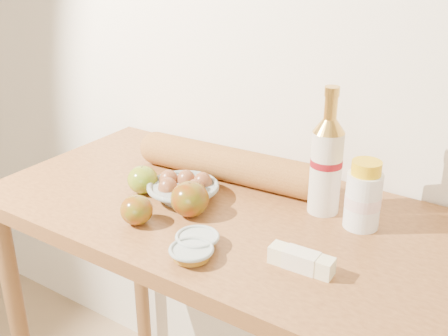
% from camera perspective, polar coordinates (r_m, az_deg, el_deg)
% --- Properties ---
extents(back_wall, '(3.50, 0.02, 2.60)m').
position_cam_1_polar(back_wall, '(1.47, 8.13, 14.87)').
color(back_wall, white).
rests_on(back_wall, ground).
extents(table, '(1.20, 0.60, 0.90)m').
position_cam_1_polar(table, '(1.38, 0.70, -8.82)').
color(table, '#9D6432').
rests_on(table, ground).
extents(bourbon_bottle, '(0.09, 0.09, 0.30)m').
position_cam_1_polar(bourbon_bottle, '(1.29, 10.35, 0.49)').
color(bourbon_bottle, beige).
rests_on(bourbon_bottle, table).
extents(cream_bottle, '(0.10, 0.10, 0.16)m').
position_cam_1_polar(cream_bottle, '(1.26, 13.97, -2.87)').
color(cream_bottle, white).
rests_on(cream_bottle, table).
extents(egg_bowl, '(0.23, 0.23, 0.06)m').
position_cam_1_polar(egg_bowl, '(1.37, -4.13, -2.14)').
color(egg_bowl, gray).
rests_on(egg_bowl, table).
extents(baguette, '(0.54, 0.13, 0.09)m').
position_cam_1_polar(baguette, '(1.46, 0.30, 0.44)').
color(baguette, '#AD7234').
rests_on(baguette, table).
extents(apple_yellowgreen, '(0.10, 0.10, 0.07)m').
position_cam_1_polar(apple_yellowgreen, '(1.41, -8.26, -1.18)').
color(apple_yellowgreen, olive).
rests_on(apple_yellowgreen, table).
extents(apple_redgreen_front, '(0.09, 0.09, 0.07)m').
position_cam_1_polar(apple_redgreen_front, '(1.27, -8.87, -4.23)').
color(apple_redgreen_front, '#971308').
rests_on(apple_redgreen_front, table).
extents(apple_redgreen_right, '(0.11, 0.11, 0.08)m').
position_cam_1_polar(apple_redgreen_right, '(1.29, -3.49, -3.16)').
color(apple_redgreen_right, maroon).
rests_on(apple_redgreen_right, table).
extents(sugar_bowl, '(0.09, 0.09, 0.03)m').
position_cam_1_polar(sugar_bowl, '(1.18, -2.72, -7.33)').
color(sugar_bowl, '#99A7A2').
rests_on(sugar_bowl, table).
extents(syrup_bowl, '(0.12, 0.12, 0.03)m').
position_cam_1_polar(syrup_bowl, '(1.14, -3.33, -8.60)').
color(syrup_bowl, '#8D9A96').
rests_on(syrup_bowl, table).
extents(butter_stick, '(0.13, 0.04, 0.04)m').
position_cam_1_polar(butter_stick, '(1.12, 7.85, -9.28)').
color(butter_stick, beige).
rests_on(butter_stick, table).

